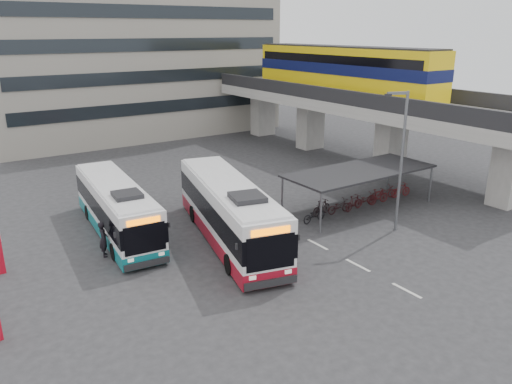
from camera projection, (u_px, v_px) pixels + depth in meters
ground at (280, 256)px, 25.44m from camera, size 120.00×120.00×0.00m
viaduct at (349, 88)px, 42.86m from camera, size 8.00×32.00×9.68m
bike_shelter at (359, 189)px, 31.91m from camera, size 10.00×4.00×2.54m
office_block at (125, 15)px, 53.10m from camera, size 30.00×15.00×25.00m
road_markings at (358, 265)px, 24.41m from camera, size 0.15×7.60×0.01m
bus_main at (229, 212)px, 26.86m from camera, size 5.37×12.26×3.55m
bus_teal at (117, 208)px, 27.89m from camera, size 3.27×10.87×3.16m
pedestrian at (103, 239)px, 25.16m from camera, size 0.58×0.76×1.86m
lamp_post at (400, 154)px, 27.29m from camera, size 1.34×0.60×7.92m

